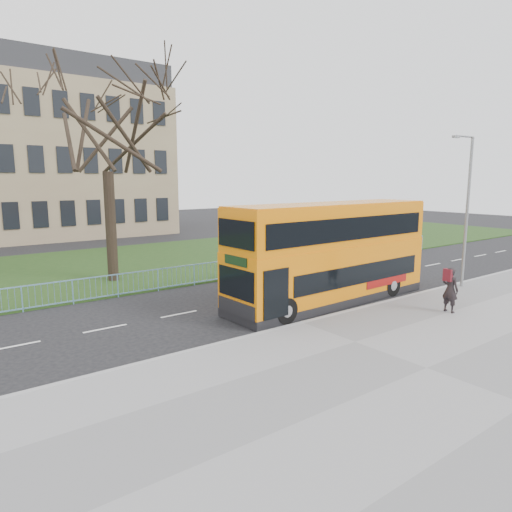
% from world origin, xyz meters
% --- Properties ---
extents(ground, '(120.00, 120.00, 0.00)m').
position_xyz_m(ground, '(0.00, 0.00, 0.00)').
color(ground, black).
rests_on(ground, ground).
extents(pavement, '(80.00, 10.50, 0.12)m').
position_xyz_m(pavement, '(0.00, -6.75, 0.06)').
color(pavement, slate).
rests_on(pavement, ground).
extents(kerb, '(80.00, 0.20, 0.14)m').
position_xyz_m(kerb, '(0.00, -1.55, 0.07)').
color(kerb, gray).
rests_on(kerb, ground).
extents(grass_verge, '(80.00, 15.40, 0.08)m').
position_xyz_m(grass_verge, '(0.00, 14.30, 0.04)').
color(grass_verge, '#193513').
rests_on(grass_verge, ground).
extents(guard_railing, '(40.00, 0.12, 1.10)m').
position_xyz_m(guard_railing, '(0.00, 6.60, 0.55)').
color(guard_railing, '#73A9CC').
rests_on(guard_railing, ground).
extents(bare_tree, '(9.50, 9.50, 13.57)m').
position_xyz_m(bare_tree, '(-3.00, 10.00, 6.86)').
color(bare_tree, black).
rests_on(bare_tree, grass_verge).
extents(yellow_bus, '(10.38, 2.77, 4.32)m').
position_xyz_m(yellow_bus, '(3.27, 0.18, 2.32)').
color(yellow_bus, orange).
rests_on(yellow_bus, ground).
extents(pedestrian, '(0.45, 0.68, 1.83)m').
position_xyz_m(pedestrian, '(5.65, -4.08, 1.04)').
color(pedestrian, black).
rests_on(pedestrian, pavement).
extents(street_lamp, '(1.54, 0.28, 7.28)m').
position_xyz_m(street_lamp, '(10.26, -1.99, 4.11)').
color(street_lamp, gray).
rests_on(street_lamp, pavement).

